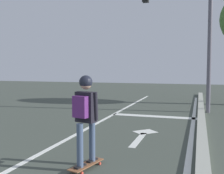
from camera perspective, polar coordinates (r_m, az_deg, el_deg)
lane_line_center at (r=7.29m, az=-7.18°, el=-9.72°), size 0.12×20.00×0.01m
lane_line_curbside at (r=6.63m, az=16.41°, el=-11.26°), size 0.12×20.00×0.01m
stop_bar at (r=9.81m, az=8.95°, el=-6.18°), size 3.03×0.40×0.01m
lane_arrow_stem at (r=6.64m, az=5.65°, el=-11.09°), size 0.16×1.40×0.01m
lane_arrow_head at (r=7.44m, az=7.09°, el=-9.43°), size 0.71×0.71×0.01m
curb_strip at (r=6.61m, az=18.63°, el=-10.75°), size 0.24×24.00×0.14m
skateboard at (r=4.84m, az=-5.48°, el=-16.14°), size 0.39×0.79×0.08m
skater at (r=4.58m, az=-5.71°, el=-4.78°), size 0.42×0.59×1.53m
traffic_signal_mast at (r=11.25m, az=14.28°, el=14.31°), size 5.10×0.34×5.56m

